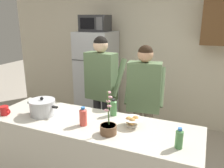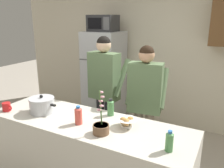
# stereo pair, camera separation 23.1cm
# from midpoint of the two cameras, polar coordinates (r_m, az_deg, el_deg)

# --- Properties ---
(back_wall_unit) EXTENTS (6.00, 0.48, 2.60)m
(back_wall_unit) POSITION_cam_midpoint_polar(r_m,az_deg,el_deg) (4.18, 10.96, 8.58)
(back_wall_unit) COLOR beige
(back_wall_unit) RESTS_ON ground
(kitchen_island) EXTENTS (2.16, 0.68, 0.92)m
(kitchen_island) POSITION_cam_midpoint_polar(r_m,az_deg,el_deg) (2.58, -7.81, -18.68)
(kitchen_island) COLOR beige
(kitchen_island) RESTS_ON ground
(refrigerator) EXTENTS (0.64, 0.68, 1.69)m
(refrigerator) POSITION_cam_midpoint_polar(r_m,az_deg,el_deg) (4.29, -5.35, 1.57)
(refrigerator) COLOR #B7BABF
(refrigerator) RESTS_ON ground
(microwave) EXTENTS (0.48, 0.37, 0.28)m
(microwave) POSITION_cam_midpoint_polar(r_m,az_deg,el_deg) (4.13, -5.87, 14.82)
(microwave) COLOR #2D2D30
(microwave) RESTS_ON refrigerator
(person_near_pot) EXTENTS (0.55, 0.47, 1.69)m
(person_near_pot) POSITION_cam_midpoint_polar(r_m,az_deg,el_deg) (3.18, -4.72, 0.43)
(person_near_pot) COLOR black
(person_near_pot) RESTS_ON ground
(person_by_sink) EXTENTS (0.54, 0.47, 1.62)m
(person_by_sink) POSITION_cam_midpoint_polar(r_m,az_deg,el_deg) (2.89, 5.68, -2.45)
(person_by_sink) COLOR #726656
(person_by_sink) RESTS_ON ground
(cooking_pot) EXTENTS (0.39, 0.27, 0.20)m
(cooking_pot) POSITION_cam_midpoint_polar(r_m,az_deg,el_deg) (2.60, -19.39, -5.54)
(cooking_pot) COLOR silver
(cooking_pot) RESTS_ON kitchen_island
(coffee_mug) EXTENTS (0.13, 0.09, 0.10)m
(coffee_mug) POSITION_cam_midpoint_polar(r_m,az_deg,el_deg) (2.78, -27.38, -5.91)
(coffee_mug) COLOR red
(coffee_mug) RESTS_ON kitchen_island
(bread_bowl) EXTENTS (0.20, 0.20, 0.10)m
(bread_bowl) POSITION_cam_midpoint_polar(r_m,az_deg,el_deg) (2.22, 2.06, -9.27)
(bread_bowl) COLOR white
(bread_bowl) RESTS_ON kitchen_island
(bottle_near_edge) EXTENTS (0.07, 0.07, 0.19)m
(bottle_near_edge) POSITION_cam_midpoint_polar(r_m,az_deg,el_deg) (2.26, -10.15, -7.99)
(bottle_near_edge) COLOR #D84C3F
(bottle_near_edge) RESTS_ON kitchen_island
(bottle_mid_counter) EXTENTS (0.07, 0.07, 0.18)m
(bottle_mid_counter) POSITION_cam_midpoint_polar(r_m,az_deg,el_deg) (2.44, -2.38, -5.86)
(bottle_mid_counter) COLOR #4C8C4C
(bottle_mid_counter) RESTS_ON kitchen_island
(bottle_far_corner) EXTENTS (0.06, 0.06, 0.18)m
(bottle_far_corner) POSITION_cam_midpoint_polar(r_m,az_deg,el_deg) (1.91, 13.02, -13.09)
(bottle_far_corner) COLOR #4C8C4C
(bottle_far_corner) RESTS_ON kitchen_island
(potted_orchid) EXTENTS (0.15, 0.15, 0.41)m
(potted_orchid) POSITION_cam_midpoint_polar(r_m,az_deg,el_deg) (2.08, -4.16, -10.72)
(potted_orchid) COLOR brown
(potted_orchid) RESTS_ON kitchen_island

